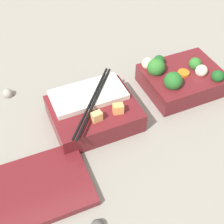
{
  "coord_description": "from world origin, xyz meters",
  "views": [
    {
      "loc": [
        0.27,
        0.45,
        0.5
      ],
      "look_at": [
        0.09,
        0.05,
        0.05
      ],
      "focal_mm": 50.0,
      "sensor_mm": 36.0,
      "label": 1
    }
  ],
  "objects": [
    {
      "name": "bento_tray_rice",
      "position": [
        0.12,
        0.02,
        0.03
      ],
      "size": [
        0.18,
        0.17,
        0.07
      ],
      "color": "maroon",
      "rests_on": "ground_plane"
    },
    {
      "name": "pebble_1",
      "position": [
        0.28,
        -0.14,
        0.01
      ],
      "size": [
        0.02,
        0.02,
        0.02
      ],
      "primitive_type": "sphere",
      "color": "gray",
      "rests_on": "ground_plane"
    },
    {
      "name": "ground_plane",
      "position": [
        0.0,
        0.0,
        0.0
      ],
      "size": [
        3.0,
        3.0,
        0.0
      ],
      "primitive_type": "plane",
      "color": "gray"
    },
    {
      "name": "bento_tray_vegetable",
      "position": [
        -0.11,
        -0.0,
        0.03
      ],
      "size": [
        0.18,
        0.14,
        0.08
      ],
      "color": "maroon",
      "rests_on": "ground_plane"
    },
    {
      "name": "bento_lid",
      "position": [
        0.27,
        0.14,
        0.01
      ],
      "size": [
        0.18,
        0.14,
        0.01
      ],
      "primitive_type": "cube",
      "rotation": [
        0.0,
        0.0,
        -0.02
      ],
      "color": "maroon",
      "rests_on": "ground_plane"
    }
  ]
}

